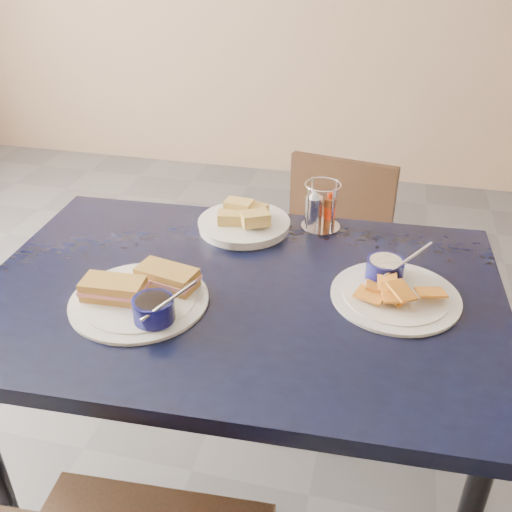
% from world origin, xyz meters
% --- Properties ---
extents(ground, '(6.00, 6.00, 0.00)m').
position_xyz_m(ground, '(0.00, 0.00, 0.00)').
color(ground, '#4B4B50').
rests_on(ground, ground).
extents(dining_table, '(1.27, 0.88, 0.75)m').
position_xyz_m(dining_table, '(-0.20, -0.04, 0.69)').
color(dining_table, black).
rests_on(dining_table, ground).
extents(chair_far, '(0.43, 0.42, 0.79)m').
position_xyz_m(chair_far, '(-0.06, 0.65, 0.45)').
color(chair_far, black).
rests_on(chair_far, ground).
extents(sandwich_plate, '(0.32, 0.32, 0.12)m').
position_xyz_m(sandwich_plate, '(-0.39, -0.14, 0.77)').
color(sandwich_plate, white).
rests_on(sandwich_plate, dining_table).
extents(plantain_plate, '(0.30, 0.30, 0.12)m').
position_xyz_m(plantain_plate, '(0.15, 0.03, 0.77)').
color(plantain_plate, white).
rests_on(plantain_plate, dining_table).
extents(bread_basket, '(0.25, 0.25, 0.07)m').
position_xyz_m(bread_basket, '(-0.26, 0.26, 0.77)').
color(bread_basket, white).
rests_on(bread_basket, dining_table).
extents(condiment_caddy, '(0.11, 0.11, 0.14)m').
position_xyz_m(condiment_caddy, '(-0.06, 0.32, 0.81)').
color(condiment_caddy, silver).
rests_on(condiment_caddy, dining_table).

